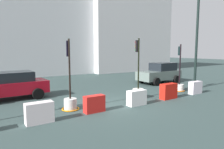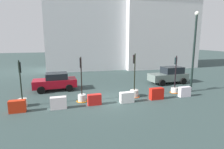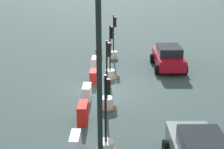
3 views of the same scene
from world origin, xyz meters
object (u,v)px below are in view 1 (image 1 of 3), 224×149
Objects in this scene: traffic_light_3 at (179,84)px; traffic_light_2 at (138,89)px; street_lamp_post at (197,35)px; construction_barrier_3 at (137,98)px; construction_barrier_4 at (169,91)px; construction_barrier_5 at (195,88)px; construction_barrier_2 at (94,104)px; car_red_compact at (13,85)px; traffic_light_1 at (70,99)px; car_grey_saloon at (160,73)px; construction_barrier_1 at (39,113)px.

traffic_light_2 is at bearing -177.43° from traffic_light_3.
construction_barrier_3 is at bearing -169.31° from street_lamp_post.
construction_barrier_4 reaches higher than construction_barrier_5.
construction_barrier_2 is 0.98× the size of construction_barrier_5.
traffic_light_3 is at bearing 176.84° from street_lamp_post.
construction_barrier_5 is at bearing -25.16° from car_red_compact.
construction_barrier_3 is at bearing -2.72° from construction_barrier_2.
construction_barrier_4 is 9.28m from car_red_compact.
traffic_light_1 is 0.86× the size of car_red_compact.
construction_barrier_4 is at bearing -179.31° from construction_barrier_5.
car_red_compact is at bearing 178.39° from car_grey_saloon.
car_grey_saloon is at bearing 48.99° from construction_barrier_4.
car_grey_saloon is (4.01, 4.61, 0.43)m from construction_barrier_4.
traffic_light_3 is at bearing 15.05° from construction_barrier_3.
traffic_light_1 reaches higher than traffic_light_3.
car_grey_saloon is 11.86m from car_red_compact.
street_lamp_post is at bearing 37.00° from construction_barrier_5.
car_grey_saloon is (9.80, 3.59, 0.38)m from traffic_light_1.
construction_barrier_5 is 0.25× the size of car_red_compact.
car_red_compact is at bearing 120.05° from construction_barrier_2.
construction_barrier_4 reaches higher than construction_barrier_1.
construction_barrier_1 is at bearing -172.30° from traffic_light_3.
traffic_light_3 is 5.18m from construction_barrier_3.
street_lamp_post is (11.62, 1.26, 3.59)m from construction_barrier_1.
construction_barrier_5 is 11.57m from car_red_compact.
construction_barrier_3 is 0.96× the size of construction_barrier_4.
car_red_compact is (-2.85, 4.93, 0.43)m from construction_barrier_2.
traffic_light_1 is 5.88m from construction_barrier_4.
construction_barrier_5 reaches higher than construction_barrier_2.
construction_barrier_4 is 2.62m from construction_barrier_5.
traffic_light_2 is 7.46m from car_red_compact.
traffic_light_1 is at bearing -159.87° from car_grey_saloon.
traffic_light_3 is 3.72m from car_grey_saloon.
construction_barrier_4 is at bearing -9.99° from traffic_light_1.
traffic_light_3 reaches higher than construction_barrier_4.
car_red_compact is (-7.84, 4.95, 0.36)m from construction_barrier_4.
street_lamp_post is (1.49, 1.12, 3.59)m from construction_barrier_5.
construction_barrier_1 is 12.45m from car_grey_saloon.
traffic_light_3 reaches higher than construction_barrier_5.
traffic_light_2 is at bearing 0.66° from traffic_light_1.
car_red_compact reaches higher than construction_barrier_4.
car_red_compact is at bearing 160.27° from traffic_light_3.
construction_barrier_2 is 10.12m from car_grey_saloon.
construction_barrier_1 is 0.25× the size of car_grey_saloon.
traffic_light_2 is 1.09× the size of traffic_light_3.
traffic_light_3 reaches higher than construction_barrier_2.
street_lamp_post is (5.58, 0.09, 3.44)m from traffic_light_2.
car_red_compact is (-10.31, 3.70, 0.31)m from traffic_light_3.
traffic_light_3 is at bearing -19.73° from car_red_compact.
construction_barrier_4 reaches higher than construction_barrier_3.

